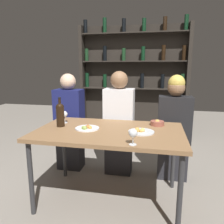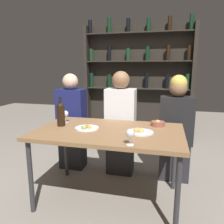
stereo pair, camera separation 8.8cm
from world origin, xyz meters
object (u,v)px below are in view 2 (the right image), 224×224
object	(u,v)px
food_plate_1	(140,132)
wine_glass_0	(65,114)
wine_bottle	(61,113)
food_plate_0	(87,128)
snack_bowl	(158,123)
seated_person_center	(120,126)
seated_person_right	(176,130)
wine_glass_1	(130,134)
seated_person_left	(72,124)

from	to	relation	value
food_plate_1	wine_glass_0	bearing A→B (deg)	166.92
wine_bottle	food_plate_0	distance (m)	0.32
snack_bowl	food_plate_0	bearing A→B (deg)	-156.90
wine_bottle	food_plate_1	bearing A→B (deg)	-3.69
wine_glass_0	food_plate_0	distance (m)	0.37
snack_bowl	seated_person_center	size ratio (longest dim) A/B	0.11
snack_bowl	seated_person_right	world-z (taller)	seated_person_right
seated_person_center	seated_person_right	world-z (taller)	seated_person_center
food_plate_0	seated_person_right	size ratio (longest dim) A/B	0.19
wine_glass_1	seated_person_center	world-z (taller)	seated_person_center
food_plate_0	seated_person_center	distance (m)	0.67
wine_bottle	wine_glass_1	bearing A→B (deg)	-26.58
wine_bottle	seated_person_center	distance (m)	0.81
food_plate_0	snack_bowl	distance (m)	0.72
seated_person_left	food_plate_1	bearing A→B (deg)	-33.25
snack_bowl	wine_glass_0	bearing A→B (deg)	-174.39
wine_glass_1	food_plate_1	xyz separation A→B (m)	(0.04, 0.34, -0.08)
snack_bowl	seated_person_right	xyz separation A→B (m)	(0.20, 0.34, -0.16)
snack_bowl	seated_person_right	size ratio (longest dim) A/B	0.11
wine_bottle	food_plate_1	distance (m)	0.83
seated_person_center	wine_glass_1	bearing A→B (deg)	-74.03
seated_person_center	wine_glass_0	bearing A→B (deg)	-139.90
seated_person_center	seated_person_right	xyz separation A→B (m)	(0.66, -0.00, -0.01)
wine_glass_1	snack_bowl	world-z (taller)	wine_glass_1
food_plate_1	seated_person_left	world-z (taller)	seated_person_left
food_plate_0	seated_person_left	size ratio (longest dim) A/B	0.19
wine_bottle	seated_person_right	distance (m)	1.32
food_plate_0	food_plate_1	bearing A→B (deg)	-0.60
food_plate_0	seated_person_right	bearing A→B (deg)	35.88
seated_person_left	snack_bowl	bearing A→B (deg)	-17.11
wine_glass_0	wine_glass_1	bearing A→B (deg)	-33.64
snack_bowl	seated_person_right	distance (m)	0.42
wine_glass_0	food_plate_0	world-z (taller)	wine_glass_0
wine_bottle	wine_glass_0	world-z (taller)	wine_bottle
food_plate_0	seated_person_left	distance (m)	0.78
food_plate_0	seated_person_left	xyz separation A→B (m)	(-0.44, 0.63, -0.15)
wine_bottle	wine_glass_0	distance (m)	0.15
wine_bottle	wine_glass_1	xyz separation A→B (m)	(0.78, -0.39, -0.04)
food_plate_0	food_plate_1	xyz separation A→B (m)	(0.52, -0.01, -0.00)
seated_person_right	wine_glass_0	bearing A→B (deg)	-159.63
wine_bottle	seated_person_left	bearing A→B (deg)	104.37
seated_person_left	seated_person_center	distance (m)	0.65
wine_glass_1	snack_bowl	distance (m)	0.66
seated_person_center	seated_person_right	distance (m)	0.66
wine_glass_1	wine_glass_0	bearing A→B (deg)	146.36
food_plate_0	seated_person_right	world-z (taller)	seated_person_right
wine_glass_0	seated_person_right	world-z (taller)	seated_person_right
snack_bowl	seated_person_center	distance (m)	0.59
food_plate_1	seated_person_right	world-z (taller)	seated_person_right
food_plate_1	seated_person_left	bearing A→B (deg)	146.75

